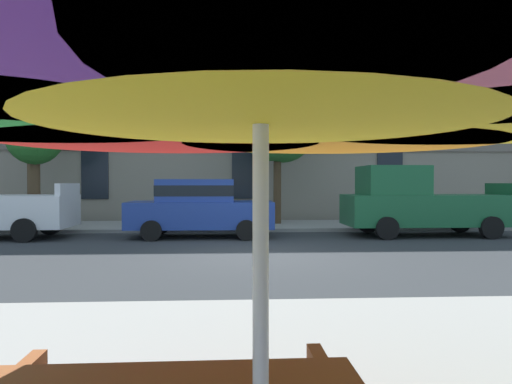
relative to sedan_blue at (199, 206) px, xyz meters
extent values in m
plane|color=#2D3033|center=(1.58, -3.70, -0.95)|extent=(120.00, 120.00, 0.00)
cube|color=gray|center=(1.58, 3.10, -0.89)|extent=(56.00, 3.60, 0.12)
cube|color=gray|center=(1.58, 11.30, 8.65)|extent=(43.50, 12.00, 19.20)
cube|color=#6B6056|center=(1.58, 5.26, 2.25)|extent=(42.63, 0.08, 0.36)
cube|color=#6B6056|center=(1.58, 5.26, 5.45)|extent=(42.63, 0.08, 0.36)
cube|color=silver|center=(-3.94, 0.00, 0.53)|extent=(0.16, 1.75, 0.36)
cylinder|color=black|center=(-4.83, 0.95, -0.61)|extent=(0.68, 0.22, 0.68)
cylinder|color=black|center=(-4.83, -0.95, -0.61)|extent=(0.68, 0.22, 0.68)
cube|color=navy|center=(0.05, 0.00, -0.25)|extent=(4.40, 1.76, 0.80)
cube|color=navy|center=(-0.10, 0.00, 0.49)|extent=(2.30, 1.55, 0.68)
cube|color=black|center=(-0.10, 0.00, 0.49)|extent=(2.32, 1.57, 0.32)
cylinder|color=black|center=(1.42, 0.88, -0.65)|extent=(0.60, 0.22, 0.60)
cylinder|color=black|center=(1.42, -0.88, -0.65)|extent=(0.60, 0.22, 0.60)
cylinder|color=black|center=(-1.31, 0.88, -0.65)|extent=(0.60, 0.22, 0.60)
cylinder|color=black|center=(-1.31, -0.88, -0.65)|extent=(0.60, 0.22, 0.60)
cube|color=#195933|center=(7.13, 0.00, -0.13)|extent=(5.10, 1.90, 0.96)
cube|color=#195933|center=(6.03, 0.00, 0.80)|extent=(1.90, 1.75, 0.90)
cube|color=#195933|center=(9.60, 0.00, 0.53)|extent=(0.16, 1.75, 0.36)
cylinder|color=black|center=(8.71, 0.95, -0.61)|extent=(0.68, 0.22, 0.68)
cylinder|color=black|center=(8.71, -0.95, -0.61)|extent=(0.68, 0.22, 0.68)
cylinder|color=black|center=(5.55, 0.95, -0.61)|extent=(0.68, 0.22, 0.68)
cylinder|color=black|center=(5.55, -0.95, -0.61)|extent=(0.68, 0.22, 0.68)
cylinder|color=brown|center=(-6.16, 2.98, 0.42)|extent=(0.44, 0.44, 2.73)
sphere|color=#236023|center=(-6.00, 2.67, 2.36)|extent=(1.97, 1.97, 1.97)
sphere|color=#236023|center=(-6.43, 3.19, 2.92)|extent=(2.18, 2.18, 2.18)
sphere|color=#236023|center=(-6.22, 3.21, 2.55)|extent=(1.72, 1.72, 1.72)
cylinder|color=#4C3823|center=(2.75, 3.36, 0.29)|extent=(0.30, 0.30, 2.48)
sphere|color=#2D702D|center=(2.97, 3.42, 2.70)|extent=(2.42, 2.42, 2.42)
sphere|color=#2D702D|center=(2.98, 3.32, 2.90)|extent=(2.18, 2.18, 2.18)
sphere|color=#2D702D|center=(2.44, 3.05, 2.53)|extent=(2.01, 2.01, 2.01)
cylinder|color=silver|center=(1.05, -12.70, 0.19)|extent=(0.06, 0.06, 2.27)
cone|color=orange|center=(1.54, -11.85, 1.13)|extent=(1.72, 1.72, 0.38)
cone|color=red|center=(0.56, -11.85, 1.13)|extent=(1.72, 1.72, 0.38)
cone|color=yellow|center=(1.05, -12.70, 1.17)|extent=(1.65, 1.65, 0.46)
camera|label=1|loc=(0.94, -14.39, 0.73)|focal=32.80mm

